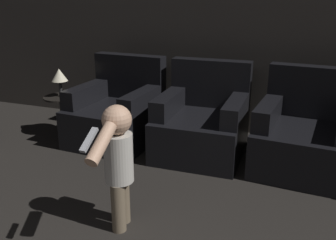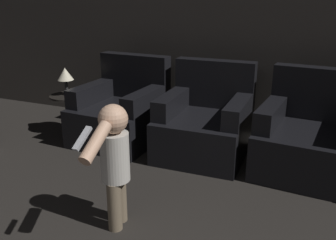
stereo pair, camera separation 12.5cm
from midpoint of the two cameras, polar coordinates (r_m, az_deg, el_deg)
wall_back at (r=4.38m, az=8.66°, el=15.03°), size 8.40×0.05×2.60m
armchair_left at (r=4.18m, az=-6.24°, el=1.13°), size 0.88×0.95×0.91m
armchair_middle at (r=3.82m, az=6.66°, el=-0.63°), size 0.85×0.92×0.91m
armchair_right at (r=3.69m, az=21.47°, el=-2.60°), size 0.91×0.97×0.91m
person_toddler at (r=2.54m, az=-6.80°, el=-5.68°), size 0.20×0.61×0.90m
side_table at (r=4.48m, az=-14.27°, el=2.63°), size 0.40×0.40×0.45m
lamp at (r=4.40m, az=-14.61°, el=6.71°), size 0.18×0.18×0.32m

